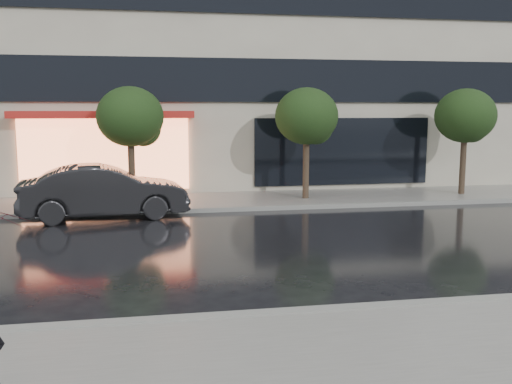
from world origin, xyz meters
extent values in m
plane|color=black|center=(0.00, 0.00, 0.00)|extent=(120.00, 120.00, 0.00)
cube|color=slate|center=(0.00, -3.25, 0.06)|extent=(60.00, 4.50, 0.12)
cube|color=slate|center=(0.00, 10.25, 0.06)|extent=(60.00, 3.50, 0.12)
cube|color=gray|center=(0.00, -1.00, 0.07)|extent=(60.00, 0.25, 0.14)
cube|color=gray|center=(0.00, 8.50, 0.07)|extent=(60.00, 0.25, 0.14)
cube|color=black|center=(0.00, 11.94, 4.30)|extent=(28.00, 0.12, 1.60)
cube|color=#FF8C59|center=(-4.00, 11.92, 1.60)|extent=(6.00, 0.10, 2.60)
cube|color=red|center=(-4.00, 11.59, 3.05)|extent=(6.40, 0.70, 0.25)
cube|color=black|center=(5.00, 11.94, 1.60)|extent=(7.00, 0.10, 2.60)
cylinder|color=#33261C|center=(-3.00, 10.00, 1.10)|extent=(0.22, 0.22, 2.20)
ellipsoid|color=black|center=(-3.00, 10.00, 3.00)|extent=(2.20, 2.20, 1.98)
sphere|color=black|center=(-2.60, 10.20, 2.60)|extent=(1.20, 1.20, 1.20)
cylinder|color=#33261C|center=(3.00, 10.00, 1.10)|extent=(0.22, 0.22, 2.20)
ellipsoid|color=black|center=(3.00, 10.00, 3.00)|extent=(2.20, 2.20, 1.98)
sphere|color=black|center=(3.40, 10.20, 2.60)|extent=(1.20, 1.20, 1.20)
cylinder|color=#33261C|center=(9.00, 10.00, 1.10)|extent=(0.22, 0.22, 2.20)
ellipsoid|color=black|center=(9.00, 10.00, 3.00)|extent=(2.20, 2.20, 1.98)
sphere|color=black|center=(9.40, 10.20, 2.60)|extent=(1.20, 1.20, 1.20)
imported|color=black|center=(-3.74, 8.00, 0.80)|extent=(5.06, 2.28, 1.61)
camera|label=1|loc=(-2.25, -9.34, 3.27)|focal=40.00mm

